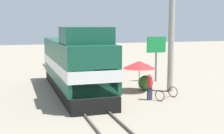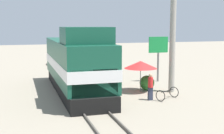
# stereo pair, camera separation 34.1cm
# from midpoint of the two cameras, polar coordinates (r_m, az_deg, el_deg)

# --- Properties ---
(ground_plane) EXTENTS (120.00, 120.00, 0.00)m
(ground_plane) POSITION_cam_midpoint_polar(r_m,az_deg,el_deg) (20.47, -4.43, -6.42)
(ground_plane) COLOR gray
(rail_near) EXTENTS (0.08, 40.77, 0.15)m
(rail_near) POSITION_cam_midpoint_polar(r_m,az_deg,el_deg) (20.31, -6.42, -6.34)
(rail_near) COLOR #4C4742
(rail_near) RESTS_ON ground_plane
(rail_far) EXTENTS (0.08, 40.77, 0.15)m
(rail_far) POSITION_cam_midpoint_polar(r_m,az_deg,el_deg) (20.61, -2.47, -6.09)
(rail_far) COLOR #4C4742
(rail_far) RESTS_ON ground_plane
(locomotive) EXTENTS (3.17, 12.69, 4.87)m
(locomotive) POSITION_cam_midpoint_polar(r_m,az_deg,el_deg) (22.89, -6.04, 0.33)
(locomotive) COLOR black
(locomotive) RESTS_ON ground_plane
(utility_pole) EXTENTS (1.80, 0.44, 10.38)m
(utility_pole) POSITION_cam_midpoint_polar(r_m,az_deg,el_deg) (23.35, 11.51, 8.20)
(utility_pole) COLOR #9E998E
(utility_pole) RESTS_ON ground_plane
(vendor_umbrella) EXTENTS (2.46, 2.46, 2.33)m
(vendor_umbrella) POSITION_cam_midpoint_polar(r_m,az_deg,el_deg) (23.26, 5.68, 0.43)
(vendor_umbrella) COLOR #4C4C4C
(vendor_umbrella) RESTS_ON ground_plane
(billboard_sign) EXTENTS (1.80, 0.12, 3.95)m
(billboard_sign) POSITION_cam_midpoint_polar(r_m,az_deg,el_deg) (27.63, 8.82, 3.42)
(billboard_sign) COLOR #595959
(billboard_sign) RESTS_ON ground_plane
(shrub_cluster) EXTENTS (1.14, 1.14, 1.14)m
(shrub_cluster) POSITION_cam_midpoint_polar(r_m,az_deg,el_deg) (24.12, 6.81, -2.89)
(shrub_cluster) COLOR #2D722D
(shrub_cluster) RESTS_ON ground_plane
(person_bystander) EXTENTS (0.34, 0.34, 1.80)m
(person_bystander) POSITION_cam_midpoint_polar(r_m,az_deg,el_deg) (20.89, 7.51, -3.40)
(person_bystander) COLOR #2D3347
(person_bystander) RESTS_ON ground_plane
(bicycle) EXTENTS (1.81, 1.46, 0.74)m
(bicycle) POSITION_cam_midpoint_polar(r_m,az_deg,el_deg) (21.44, 10.55, -4.83)
(bicycle) COLOR black
(bicycle) RESTS_ON ground_plane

